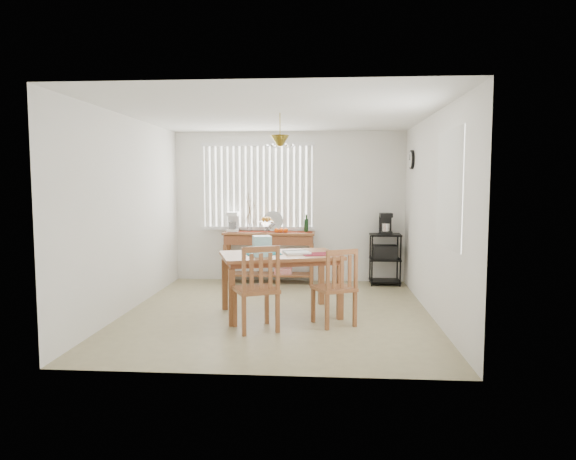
# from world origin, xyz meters

# --- Properties ---
(ground) EXTENTS (4.00, 4.50, 0.01)m
(ground) POSITION_xyz_m (0.00, 0.00, -0.01)
(ground) COLOR tan
(room_shell) EXTENTS (4.20, 4.70, 2.70)m
(room_shell) POSITION_xyz_m (0.00, 0.02, 1.69)
(room_shell) COLOR white
(room_shell) RESTS_ON ground
(sideboard) EXTENTS (1.56, 0.44, 0.88)m
(sideboard) POSITION_xyz_m (-0.32, 2.01, 0.66)
(sideboard) COLOR brown
(sideboard) RESTS_ON ground
(sideboard_items) EXTENTS (1.48, 0.37, 0.67)m
(sideboard_items) POSITION_xyz_m (-0.58, 2.02, 1.02)
(sideboard_items) COLOR maroon
(sideboard_items) RESTS_ON sideboard
(wire_cart) EXTENTS (0.51, 0.41, 0.86)m
(wire_cart) POSITION_xyz_m (1.64, 2.00, 0.52)
(wire_cart) COLOR black
(wire_cart) RESTS_ON ground
(cart_items) EXTENTS (0.20, 0.24, 0.35)m
(cart_items) POSITION_xyz_m (1.64, 2.01, 1.02)
(cart_items) COLOR black
(cart_items) RESTS_ON wire_cart
(dining_table) EXTENTS (1.71, 1.35, 0.80)m
(dining_table) POSITION_xyz_m (0.04, -0.10, 0.71)
(dining_table) COLOR brown
(dining_table) RESTS_ON ground
(table_items) EXTENTS (1.25, 0.57, 0.26)m
(table_items) POSITION_xyz_m (-0.06, -0.26, 0.89)
(table_items) COLOR #146B73
(table_items) RESTS_ON dining_table
(chair_left) EXTENTS (0.62, 0.62, 1.01)m
(chair_left) POSITION_xyz_m (-0.16, -0.87, 0.49)
(chair_left) COLOR brown
(chair_left) RESTS_ON ground
(chair_right) EXTENTS (0.59, 0.59, 0.94)m
(chair_right) POSITION_xyz_m (0.75, -0.58, 0.46)
(chair_right) COLOR brown
(chair_right) RESTS_ON ground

